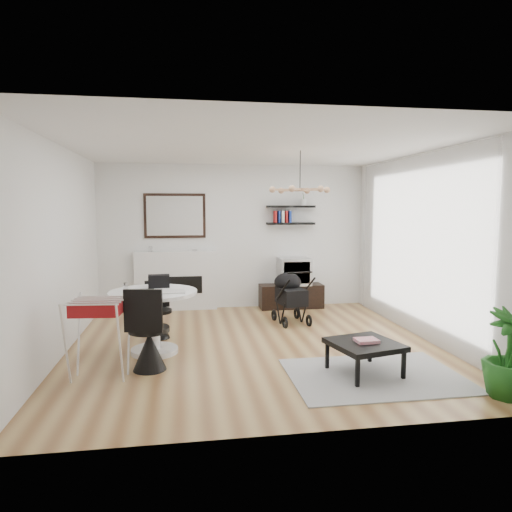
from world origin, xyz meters
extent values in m
plane|color=brown|center=(0.00, 0.00, 0.00)|extent=(5.00, 5.00, 0.00)
plane|color=white|center=(0.00, 0.00, 2.70)|extent=(5.00, 5.00, 0.00)
plane|color=white|center=(0.00, 2.50, 1.35)|extent=(5.00, 0.00, 5.00)
plane|color=white|center=(-2.50, 0.00, 1.35)|extent=(0.00, 5.00, 5.00)
plane|color=white|center=(2.50, 0.00, 1.35)|extent=(0.00, 5.00, 5.00)
cube|color=white|center=(2.40, 0.20, 1.35)|extent=(0.04, 3.60, 2.60)
cube|color=white|center=(-1.10, 2.42, 0.55)|extent=(1.50, 0.15, 1.10)
cube|color=black|center=(-1.10, 2.36, 0.48)|extent=(0.95, 0.06, 0.32)
cube|color=black|center=(-1.10, 2.48, 1.75)|extent=(1.12, 0.03, 0.82)
cube|color=white|center=(-1.10, 2.46, 1.75)|extent=(1.02, 0.01, 0.72)
cube|color=black|center=(1.06, 2.37, 1.60)|extent=(0.90, 0.25, 0.04)
cube|color=black|center=(1.06, 2.37, 1.92)|extent=(0.90, 0.25, 0.04)
cube|color=black|center=(1.06, 2.28, 0.22)|extent=(1.19, 0.42, 0.45)
cube|color=#B3B3B5|center=(1.10, 2.28, 0.70)|extent=(0.59, 0.51, 0.51)
cube|color=black|center=(1.10, 2.03, 0.70)|extent=(0.50, 0.01, 0.41)
cylinder|color=white|center=(-1.35, -0.11, 0.03)|extent=(0.61, 0.61, 0.07)
cylinder|color=white|center=(-1.35, -0.11, 0.42)|extent=(0.15, 0.15, 0.72)
cylinder|color=white|center=(-1.35, -0.11, 0.80)|extent=(1.13, 1.13, 0.04)
imported|color=black|center=(-1.49, -0.16, 0.84)|extent=(0.30, 0.20, 0.02)
cube|color=black|center=(-1.28, 0.16, 0.91)|extent=(0.29, 0.19, 0.17)
cube|color=white|center=(-1.12, -0.21, 0.83)|extent=(0.38, 0.31, 0.01)
cylinder|color=white|center=(-1.71, 0.06, 0.87)|extent=(0.05, 0.05, 0.09)
cylinder|color=black|center=(-1.33, 0.58, 0.40)|extent=(0.39, 0.39, 0.04)
cone|color=black|center=(-1.33, 0.58, 0.19)|extent=(0.32, 0.32, 0.37)
cube|color=black|center=(-1.35, 0.76, 0.62)|extent=(0.36, 0.08, 0.40)
cylinder|color=black|center=(-1.36, -0.74, 0.48)|extent=(0.47, 0.47, 0.05)
cone|color=black|center=(-1.36, -0.74, 0.23)|extent=(0.39, 0.39, 0.45)
cube|color=black|center=(-1.40, -0.96, 0.75)|extent=(0.43, 0.12, 0.48)
cube|color=maroon|center=(-1.89, -0.95, 0.81)|extent=(0.55, 0.35, 0.14)
cube|color=black|center=(0.79, 1.14, 0.45)|extent=(0.45, 0.61, 0.26)
ellipsoid|color=black|center=(0.76, 1.31, 0.66)|extent=(0.45, 0.45, 0.32)
cylinder|color=black|center=(0.84, 0.79, 0.89)|extent=(0.41, 0.09, 0.03)
torus|color=black|center=(0.55, 1.37, 0.08)|extent=(0.07, 0.20, 0.20)
torus|color=black|center=(0.95, 1.43, 0.08)|extent=(0.07, 0.20, 0.20)
torus|color=black|center=(0.62, 0.85, 0.08)|extent=(0.07, 0.20, 0.20)
torus|color=black|center=(1.03, 0.91, 0.08)|extent=(0.07, 0.20, 0.20)
cube|color=#999999|center=(1.17, -1.35, 0.01)|extent=(1.93, 1.39, 0.01)
cube|color=black|center=(1.07, -1.27, 0.35)|extent=(0.86, 0.86, 0.06)
cube|color=black|center=(0.85, -1.64, 0.16)|extent=(0.04, 0.04, 0.30)
cube|color=black|center=(1.44, -1.49, 0.16)|extent=(0.04, 0.04, 0.30)
cube|color=black|center=(0.70, -1.05, 0.16)|extent=(0.04, 0.04, 0.30)
cube|color=black|center=(1.29, -0.90, 0.16)|extent=(0.04, 0.04, 0.30)
cube|color=#E43957|center=(1.09, -1.27, 0.40)|extent=(0.26, 0.21, 0.04)
imported|color=#1D5C1A|center=(2.24, -2.09, 0.45)|extent=(0.63, 0.63, 0.89)
camera|label=1|loc=(-0.93, -6.06, 1.89)|focal=32.00mm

